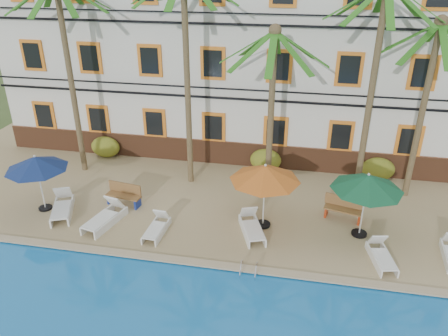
% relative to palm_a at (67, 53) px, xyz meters
% --- Properties ---
extents(ground, '(100.00, 100.00, 0.00)m').
position_rel_palm_a_xyz_m(ground, '(7.55, -5.03, -5.87)').
color(ground, '#384C23').
rests_on(ground, ground).
extents(pool_deck, '(30.00, 12.00, 0.25)m').
position_rel_palm_a_xyz_m(pool_deck, '(7.55, -0.03, -5.74)').
color(pool_deck, tan).
rests_on(pool_deck, ground).
extents(pool_coping, '(30.00, 0.35, 0.06)m').
position_rel_palm_a_xyz_m(pool_coping, '(7.55, -5.93, -5.59)').
color(pool_coping, tan).
rests_on(pool_coping, pool_deck).
extents(hotel_building, '(25.40, 6.44, 10.22)m').
position_rel_palm_a_xyz_m(hotel_building, '(7.55, 4.95, -0.49)').
color(hotel_building, silver).
rests_on(hotel_building, pool_deck).
extents(palm_a, '(4.28, 4.28, 8.85)m').
position_rel_palm_a_xyz_m(palm_a, '(0.00, 0.00, 0.00)').
color(palm_a, brown).
rests_on(palm_a, pool_deck).
extents(palm_b, '(4.28, 4.28, 9.26)m').
position_rel_palm_a_xyz_m(palm_b, '(5.40, -0.18, 0.23)').
color(palm_b, brown).
rests_on(palm_b, pool_deck).
extents(palm_c, '(4.28, 4.28, 7.14)m').
position_rel_palm_a_xyz_m(palm_c, '(8.96, -0.37, -0.99)').
color(palm_c, brown).
rests_on(palm_c, pool_deck).
extents(palm_d, '(4.28, 4.28, 8.84)m').
position_rel_palm_a_xyz_m(palm_d, '(12.81, -0.06, -0.01)').
color(palm_d, brown).
rests_on(palm_d, pool_deck).
extents(palm_e, '(4.28, 4.28, 7.52)m').
position_rel_palm_a_xyz_m(palm_e, '(14.93, 0.34, -0.77)').
color(palm_e, brown).
rests_on(palm_e, pool_deck).
extents(shrub_left, '(1.50, 0.90, 1.10)m').
position_rel_palm_a_xyz_m(shrub_left, '(0.42, 1.57, -5.07)').
color(shrub_left, '#2B5D1A').
rests_on(shrub_left, pool_deck).
extents(shrub_mid, '(1.50, 0.90, 1.10)m').
position_rel_palm_a_xyz_m(shrub_mid, '(8.67, 1.57, -5.07)').
color(shrub_mid, '#2B5D1A').
rests_on(shrub_mid, pool_deck).
extents(shrub_right, '(1.50, 0.90, 1.10)m').
position_rel_palm_a_xyz_m(shrub_right, '(13.87, 1.57, -5.07)').
color(shrub_right, '#2B5D1A').
rests_on(shrub_right, pool_deck).
extents(umbrella_blue, '(2.45, 2.45, 2.45)m').
position_rel_palm_a_xyz_m(umbrella_blue, '(0.10, -3.69, -3.53)').
color(umbrella_blue, black).
rests_on(umbrella_blue, pool_deck).
extents(umbrella_red, '(2.66, 2.66, 2.65)m').
position_rel_palm_a_xyz_m(umbrella_red, '(9.08, -3.21, -3.35)').
color(umbrella_red, black).
rests_on(umbrella_red, pool_deck).
extents(umbrella_green, '(2.60, 2.60, 2.59)m').
position_rel_palm_a_xyz_m(umbrella_green, '(12.71, -3.14, -3.40)').
color(umbrella_green, black).
rests_on(umbrella_green, pool_deck).
extents(lounger_a, '(1.42, 2.13, 0.95)m').
position_rel_palm_a_xyz_m(lounger_a, '(1.01, -3.88, -5.31)').
color(lounger_a, white).
rests_on(lounger_a, pool_deck).
extents(lounger_b, '(1.19, 2.14, 0.96)m').
position_rel_palm_a_xyz_m(lounger_b, '(3.04, -4.26, -5.31)').
color(lounger_b, white).
rests_on(lounger_b, pool_deck).
extents(lounger_c, '(0.66, 1.67, 0.78)m').
position_rel_palm_a_xyz_m(lounger_c, '(5.21, -4.47, -5.37)').
color(lounger_c, white).
rests_on(lounger_c, pool_deck).
extents(lounger_d, '(1.28, 1.99, 0.89)m').
position_rel_palm_a_xyz_m(lounger_d, '(8.72, -3.81, -5.33)').
color(lounger_d, white).
rests_on(lounger_d, pool_deck).
extents(lounger_e, '(0.93, 1.77, 0.80)m').
position_rel_palm_a_xyz_m(lounger_e, '(13.30, -4.64, -5.36)').
color(lounger_e, white).
rests_on(lounger_e, pool_deck).
extents(bench_left, '(1.56, 0.71, 0.93)m').
position_rel_palm_a_xyz_m(bench_left, '(3.21, -2.70, -5.15)').
color(bench_left, olive).
rests_on(bench_left, pool_deck).
extents(bench_right, '(1.57, 0.82, 0.93)m').
position_rel_palm_a_xyz_m(bench_right, '(12.16, -2.09, -5.15)').
color(bench_right, olive).
rests_on(bench_right, pool_deck).
extents(pool_ladder, '(0.54, 0.74, 0.74)m').
position_rel_palm_a_xyz_m(pool_ladder, '(8.93, -6.03, -5.62)').
color(pool_ladder, silver).
rests_on(pool_ladder, ground).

